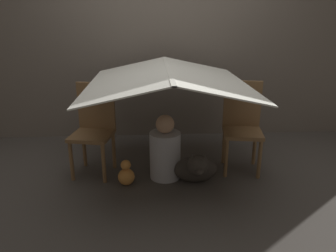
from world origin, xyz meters
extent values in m
plane|color=#47423D|center=(0.00, 0.00, 0.00)|extent=(8.80, 8.80, 0.00)
cube|color=#6B6056|center=(0.00, 1.20, 1.25)|extent=(7.00, 0.05, 2.50)
cylinder|color=brown|center=(-0.91, -0.03, 0.19)|extent=(0.04, 0.04, 0.39)
cylinder|color=brown|center=(-0.60, -0.09, 0.19)|extent=(0.04, 0.04, 0.39)
cylinder|color=brown|center=(-0.85, 0.28, 0.19)|extent=(0.04, 0.04, 0.39)
cylinder|color=brown|center=(-0.54, 0.22, 0.19)|extent=(0.04, 0.04, 0.39)
cube|color=brown|center=(-0.73, 0.10, 0.40)|extent=(0.43, 0.43, 0.04)
cube|color=brown|center=(-0.69, 0.26, 0.65)|extent=(0.37, 0.10, 0.46)
cylinder|color=brown|center=(0.55, -0.03, 0.19)|extent=(0.04, 0.04, 0.39)
cylinder|color=brown|center=(0.86, -0.08, 0.19)|extent=(0.04, 0.04, 0.39)
cylinder|color=brown|center=(0.60, 0.28, 0.19)|extent=(0.04, 0.04, 0.39)
cylinder|color=brown|center=(0.91, 0.23, 0.19)|extent=(0.04, 0.04, 0.39)
cube|color=brown|center=(0.73, 0.10, 0.40)|extent=(0.42, 0.42, 0.04)
cube|color=brown|center=(0.75, 0.27, 0.65)|extent=(0.37, 0.08, 0.46)
cube|color=silver|center=(-0.36, 0.10, 0.96)|extent=(0.73, 1.60, 0.17)
cube|color=silver|center=(0.36, 0.10, 0.96)|extent=(0.73, 1.60, 0.17)
cube|color=silver|center=(0.00, 0.10, 1.04)|extent=(0.04, 1.60, 0.01)
cylinder|color=#B2B2B7|center=(-0.03, -0.01, 0.23)|extent=(0.29, 0.29, 0.45)
sphere|color=tan|center=(-0.03, -0.01, 0.54)|extent=(0.17, 0.17, 0.17)
ellipsoid|color=#332D28|center=(0.24, -0.12, 0.13)|extent=(0.40, 0.18, 0.26)
sphere|color=#332D28|center=(0.24, -0.27, 0.24)|extent=(0.19, 0.19, 0.19)
ellipsoid|color=#332D28|center=(0.24, -0.36, 0.22)|extent=(0.07, 0.09, 0.07)
cone|color=#332D28|center=(0.19, -0.27, 0.32)|extent=(0.07, 0.07, 0.08)
cone|color=#332D28|center=(0.30, -0.27, 0.32)|extent=(0.07, 0.07, 0.08)
sphere|color=#D88C3F|center=(-0.40, -0.14, 0.08)|extent=(0.16, 0.16, 0.16)
sphere|color=#D88C3F|center=(-0.40, -0.14, 0.20)|extent=(0.09, 0.09, 0.09)
camera|label=1|loc=(-0.16, -2.86, 1.50)|focal=35.00mm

